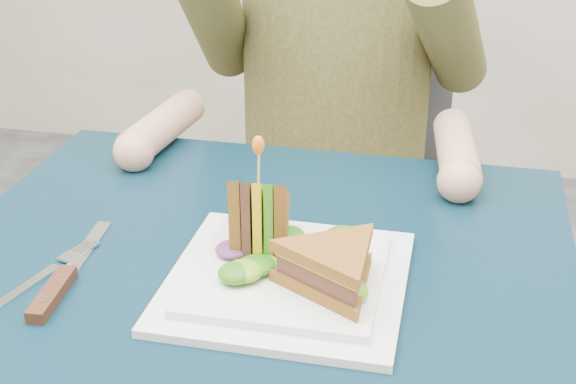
% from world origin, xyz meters
% --- Properties ---
extents(table, '(0.75, 0.75, 0.73)m').
position_xyz_m(table, '(0.00, 0.00, 0.65)').
color(table, black).
rests_on(table, ground).
extents(chair, '(0.42, 0.40, 0.93)m').
position_xyz_m(chair, '(0.00, 0.74, 0.54)').
color(chair, '#47474C').
rests_on(chair, ground).
extents(plate, '(0.26, 0.26, 0.02)m').
position_xyz_m(plate, '(0.05, -0.01, 0.74)').
color(plate, white).
rests_on(plate, table).
extents(sandwich_flat, '(0.19, 0.19, 0.05)m').
position_xyz_m(sandwich_flat, '(0.11, -0.03, 0.78)').
color(sandwich_flat, brown).
rests_on(sandwich_flat, plate).
extents(sandwich_upright, '(0.09, 0.15, 0.15)m').
position_xyz_m(sandwich_upright, '(0.01, 0.04, 0.78)').
color(sandwich_upright, brown).
rests_on(sandwich_upright, plate).
extents(fork, '(0.06, 0.18, 0.01)m').
position_xyz_m(fork, '(-0.22, -0.06, 0.73)').
color(fork, silver).
rests_on(fork, table).
extents(knife, '(0.04, 0.22, 0.02)m').
position_xyz_m(knife, '(-0.19, -0.07, 0.74)').
color(knife, silver).
rests_on(knife, table).
extents(toothpick, '(0.01, 0.01, 0.06)m').
position_xyz_m(toothpick, '(0.01, 0.04, 0.85)').
color(toothpick, tan).
rests_on(toothpick, sandwich_upright).
extents(toothpick_frill, '(0.01, 0.01, 0.02)m').
position_xyz_m(toothpick_frill, '(0.01, 0.04, 0.88)').
color(toothpick_frill, orange).
rests_on(toothpick_frill, sandwich_upright).
extents(lettuce_spill, '(0.15, 0.13, 0.02)m').
position_xyz_m(lettuce_spill, '(0.06, 0.00, 0.76)').
color(lettuce_spill, '#337A14').
rests_on(lettuce_spill, plate).
extents(onion_ring, '(0.04, 0.04, 0.02)m').
position_xyz_m(onion_ring, '(0.07, -0.00, 0.77)').
color(onion_ring, '#9E4C7A').
rests_on(onion_ring, plate).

